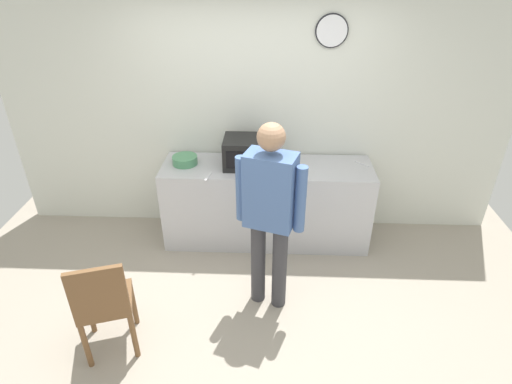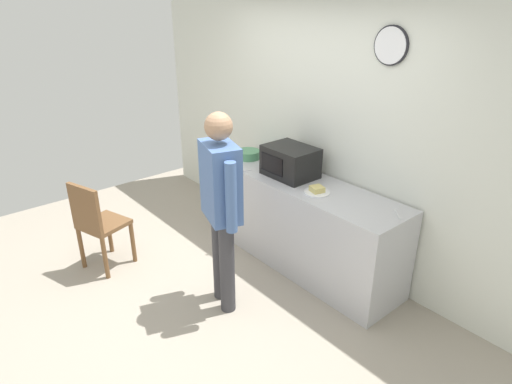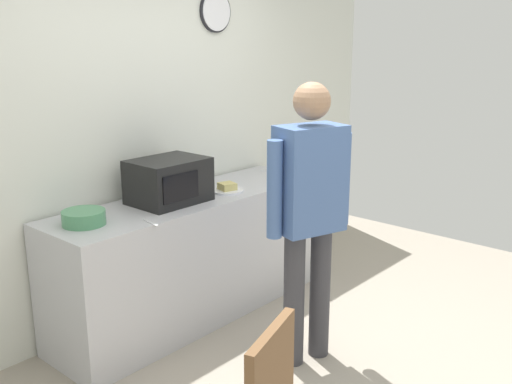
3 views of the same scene
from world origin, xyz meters
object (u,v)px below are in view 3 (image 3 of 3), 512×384
object	(u,v)px
microwave	(169,181)
person_standing	(309,204)
spoon_utensil	(151,223)
salad_bowl	(84,218)
fork_utensil	(271,171)
sandwich_plate	(227,189)

from	to	relation	value
microwave	person_standing	xyz separation A→B (m)	(0.23, -1.01, -0.03)
spoon_utensil	salad_bowl	bearing A→B (deg)	134.68
salad_bowl	spoon_utensil	world-z (taller)	salad_bowl
fork_utensil	spoon_utensil	distance (m)	1.61
salad_bowl	person_standing	bearing A→B (deg)	-48.52
sandwich_plate	microwave	bearing A→B (deg)	167.20
fork_utensil	spoon_utensil	bearing A→B (deg)	-167.13
microwave	spoon_utensil	bearing A→B (deg)	-144.46
fork_utensil	person_standing	world-z (taller)	person_standing
salad_bowl	spoon_utensil	xyz separation A→B (m)	(0.28, -0.28, -0.04)
sandwich_plate	person_standing	size ratio (longest dim) A/B	0.14
salad_bowl	fork_utensil	size ratio (longest dim) A/B	1.53
microwave	fork_utensil	world-z (taller)	microwave
sandwich_plate	person_standing	distance (m)	0.94
salad_bowl	spoon_utensil	bearing A→B (deg)	-45.32
sandwich_plate	fork_utensil	xyz separation A→B (m)	(0.73, 0.19, -0.02)
microwave	sandwich_plate	bearing A→B (deg)	-12.80
salad_bowl	sandwich_plate	bearing A→B (deg)	-5.68
person_standing	microwave	bearing A→B (deg)	103.04
salad_bowl	fork_utensil	xyz separation A→B (m)	(1.85, 0.08, -0.04)
microwave	salad_bowl	bearing A→B (deg)	179.38
spoon_utensil	microwave	bearing A→B (deg)	35.54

